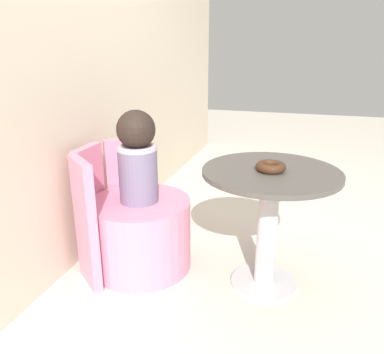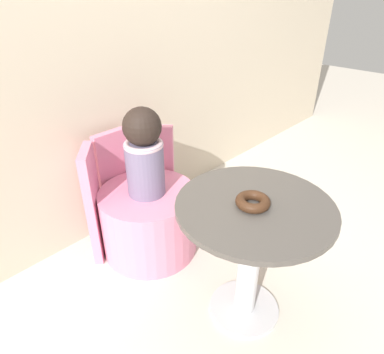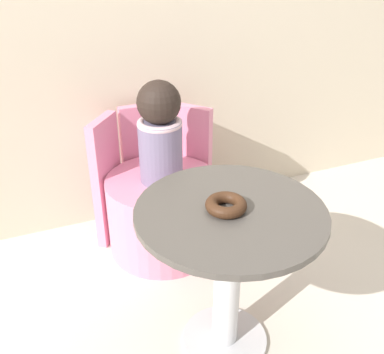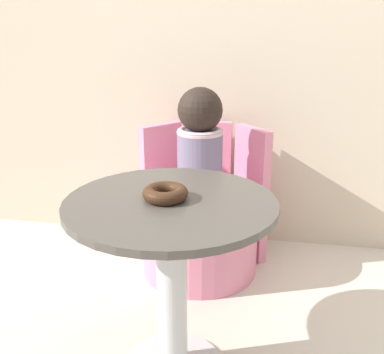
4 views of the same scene
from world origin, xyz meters
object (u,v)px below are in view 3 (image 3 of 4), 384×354
object	(u,v)px
child_figure	(160,132)
donut	(226,205)
round_table	(229,251)
tub_chair	(163,213)

from	to	relation	value
child_figure	donut	world-z (taller)	child_figure
round_table	tub_chair	world-z (taller)	round_table
child_figure	donut	bearing A→B (deg)	-89.93
tub_chair	child_figure	distance (m)	0.47
tub_chair	child_figure	bearing A→B (deg)	0.00
child_figure	tub_chair	bearing A→B (deg)	180.00
round_table	donut	distance (m)	0.21
child_figure	donut	distance (m)	0.72
round_table	child_figure	xyz separation A→B (m)	(-0.02, 0.72, 0.20)
tub_chair	donut	distance (m)	0.86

